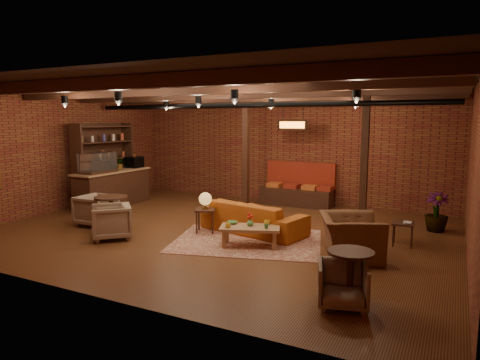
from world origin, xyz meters
The scene contains 28 objects.
floor centered at (0.00, 0.00, 0.00)m, with size 10.00×10.00×0.00m, color #37190D.
ceiling centered at (0.00, 0.00, 3.20)m, with size 10.00×8.00×0.02m, color black.
wall_back centered at (0.00, 4.00, 1.60)m, with size 10.00×0.02×3.20m, color maroon.
wall_front centered at (0.00, -4.00, 1.60)m, with size 10.00×0.02×3.20m, color maroon.
wall_left centered at (-5.00, 0.00, 1.60)m, with size 0.02×8.00×3.20m, color maroon.
wall_right centered at (5.00, 0.00, 1.60)m, with size 0.02×8.00×3.20m, color maroon.
ceiling_beams centered at (0.00, 0.00, 3.08)m, with size 9.80×6.40×0.22m, color #321810, non-canonical shape.
ceiling_pipe centered at (0.00, 1.60, 2.85)m, with size 0.12×0.12×9.60m, color black.
post_left centered at (-0.60, 2.60, 1.60)m, with size 0.16×0.16×3.20m, color #321810.
post_right centered at (2.80, 2.00, 1.60)m, with size 0.16×0.16×3.20m, color #321810.
service_counter centered at (-4.10, 1.00, 0.80)m, with size 0.80×2.50×1.60m, color #321810, non-canonical shape.
plant_counter centered at (-4.00, 1.20, 1.22)m, with size 0.35×0.39×0.30m, color #337F33.
shelving_hutch centered at (-4.50, 1.10, 1.20)m, with size 0.52×2.00×2.40m, color #321810, non-canonical shape.
banquette centered at (0.60, 3.55, 0.50)m, with size 2.10×0.70×1.00m, color maroon, non-canonical shape.
service_sign centered at (0.60, 3.10, 2.35)m, with size 0.86×0.06×0.30m, color orange.
ceiling_spotlights centered at (0.00, 0.00, 2.86)m, with size 6.40×4.40×0.28m, color black, non-canonical shape.
rug centered at (0.97, -0.50, 0.01)m, with size 2.98×2.28×0.01m, color maroon.
sofa centered at (0.78, 0.19, 0.35)m, with size 2.39×0.93×0.70m, color #A54E16.
coffee_table centered at (1.16, -0.80, 0.36)m, with size 1.30×0.97×0.65m.
side_table_lamp centered at (-0.17, -0.29, 0.69)m, with size 0.57×0.57×0.90m.
round_table_left centered at (-2.20, -1.06, 0.52)m, with size 0.74×0.74×0.77m.
armchair_a centered at (-2.81, -0.91, 0.40)m, with size 0.78×0.73×0.80m, color #B6A88D.
armchair_b centered at (-1.68, -1.62, 0.40)m, with size 0.77×0.73×0.80m, color #B6A88D.
armchair_right centered at (3.10, -0.59, 0.52)m, with size 1.18×0.77×1.03m, color brown.
side_table_book centered at (3.86, 0.64, 0.43)m, with size 0.45×0.45×0.49m.
round_table_right centered at (3.53, -2.56, 0.49)m, with size 0.62×0.62×0.73m.
armchair_far centered at (3.47, -2.72, 0.33)m, with size 0.64×0.60×0.66m, color #B6A88D.
plant_tall centered at (4.40, 2.14, 1.32)m, with size 1.48×1.48×2.64m, color #4C7F4C.
Camera 1 is at (4.73, -8.21, 2.48)m, focal length 32.00 mm.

